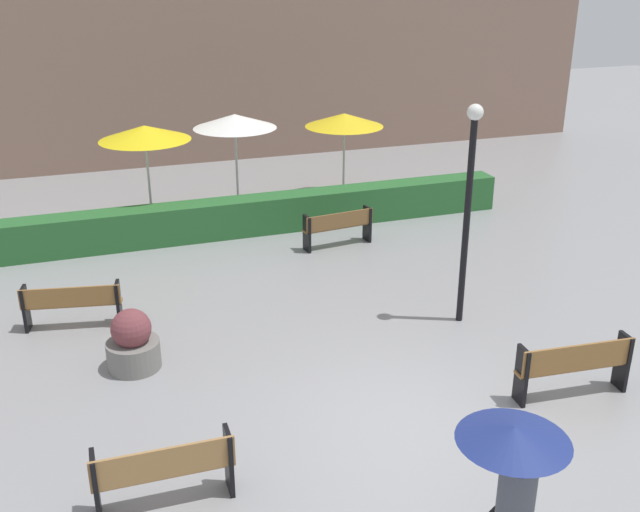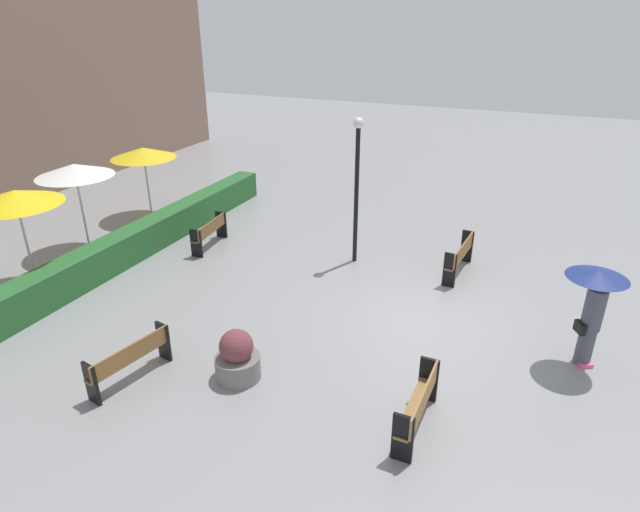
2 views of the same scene
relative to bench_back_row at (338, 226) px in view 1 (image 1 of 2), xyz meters
The scene contains 12 objects.
ground_plane 7.03m from the bench_back_row, 102.85° to the right, with size 60.00×60.00×0.00m, color gray.
bench_back_row is the anchor object (origin of this frame).
bench_near_right 7.24m from the bench_back_row, 80.86° to the right, with size 1.86×0.47×0.93m.
bench_near_left 9.11m from the bench_back_row, 123.78° to the right, with size 1.72×0.38×0.89m.
bench_far_left 6.38m from the bench_back_row, 159.17° to the right, with size 1.77×0.65×0.83m.
pedestrian_with_umbrella 10.34m from the bench_back_row, 100.83° to the right, with size 1.13×1.13×2.08m.
planter_pot 6.51m from the bench_back_row, 141.34° to the right, with size 0.87×0.87×1.04m.
lamp_post 4.78m from the bench_back_row, 79.37° to the right, with size 0.28×0.28×4.01m.
patio_umbrella_yellow 5.12m from the bench_back_row, 145.52° to the left, with size 2.18×2.18×2.57m.
patio_umbrella_white 4.07m from the bench_back_row, 116.79° to the left, with size 2.12×2.12×2.60m.
patio_umbrella_yellow_far 4.08m from the bench_back_row, 67.36° to the left, with size 2.12×2.12×2.38m.
hedge_strip 2.14m from the bench_back_row, 133.14° to the left, with size 12.63×0.70×0.88m, color #28602D.
Camera 1 is at (-4.13, -8.28, 6.27)m, focal length 41.67 mm.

